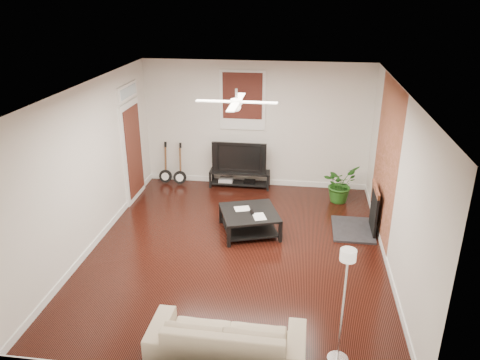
% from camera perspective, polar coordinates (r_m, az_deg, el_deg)
% --- Properties ---
extents(room, '(5.01, 6.01, 2.81)m').
position_cam_1_polar(room, '(7.53, -0.42, 0.61)').
color(room, black).
rests_on(room, ground).
extents(brick_accent, '(0.02, 2.20, 2.80)m').
position_cam_1_polar(brick_accent, '(8.53, 17.38, 2.20)').
color(brick_accent, brown).
rests_on(brick_accent, floor).
extents(fireplace, '(0.80, 1.10, 0.92)m').
position_cam_1_polar(fireplace, '(8.84, 14.85, -3.41)').
color(fireplace, black).
rests_on(fireplace, floor).
extents(window_back, '(1.00, 0.06, 1.30)m').
position_cam_1_polar(window_back, '(10.23, 0.31, 9.70)').
color(window_back, black).
rests_on(window_back, wall_back).
extents(door_left, '(0.08, 1.00, 2.50)m').
position_cam_1_polar(door_left, '(9.93, -13.03, 4.54)').
color(door_left, white).
rests_on(door_left, wall_left).
extents(tv_stand, '(1.35, 0.36, 0.38)m').
position_cam_1_polar(tv_stand, '(10.58, -0.04, 0.14)').
color(tv_stand, black).
rests_on(tv_stand, floor).
extents(tv, '(1.21, 0.16, 0.70)m').
position_cam_1_polar(tv, '(10.41, -0.02, 2.94)').
color(tv, black).
rests_on(tv, tv_stand).
extents(coffee_table, '(1.25, 1.25, 0.42)m').
position_cam_1_polar(coffee_table, '(8.63, 1.15, -5.13)').
color(coffee_table, black).
rests_on(coffee_table, floor).
extents(sofa, '(1.92, 0.77, 0.56)m').
position_cam_1_polar(sofa, '(5.97, -1.63, -18.63)').
color(sofa, tan).
rests_on(sofa, floor).
extents(floor_lamp, '(0.26, 0.26, 1.56)m').
position_cam_1_polar(floor_lamp, '(5.71, 12.46, -15.00)').
color(floor_lamp, silver).
rests_on(floor_lamp, floor).
extents(potted_plant, '(0.93, 0.94, 0.79)m').
position_cam_1_polar(potted_plant, '(10.01, 12.11, -0.45)').
color(potted_plant, '#245C1A').
rests_on(potted_plant, floor).
extents(guitar_left, '(0.31, 0.23, 0.96)m').
position_cam_1_polar(guitar_left, '(10.81, -9.19, 2.00)').
color(guitar_left, black).
rests_on(guitar_left, floor).
extents(guitar_right, '(0.33, 0.26, 0.96)m').
position_cam_1_polar(guitar_right, '(10.69, -7.44, 1.86)').
color(guitar_right, black).
rests_on(guitar_right, floor).
extents(ceiling_fan, '(1.24, 1.24, 0.32)m').
position_cam_1_polar(ceiling_fan, '(7.18, -0.44, 9.54)').
color(ceiling_fan, white).
rests_on(ceiling_fan, ceiling).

